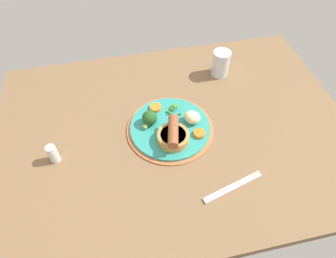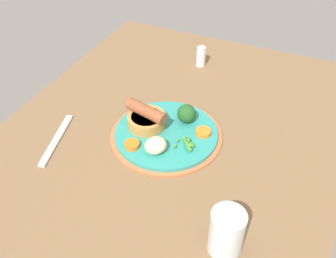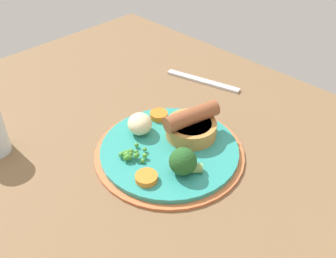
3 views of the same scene
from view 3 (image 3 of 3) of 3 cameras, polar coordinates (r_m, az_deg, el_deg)
name	(u,v)px [view 3 (image 3 of 3)]	position (r cm, az deg, el deg)	size (l,w,h in cm)	color
dining_table	(163,155)	(69.57, -0.78, -4.01)	(110.00, 80.00, 3.00)	brown
dinner_plate	(170,151)	(67.39, 0.30, -3.32)	(26.88, 26.88, 1.40)	#CC6B3D
sausage_pudding	(191,125)	(68.23, 3.57, 0.55)	(9.32, 10.98, 5.84)	#BC8442
pea_pile	(131,154)	(64.35, -5.67, -3.87)	(4.51, 4.74, 1.76)	#488D31
broccoli_floret_near	(184,162)	(60.78, 2.38, -5.00)	(5.19, 5.22, 4.62)	#235623
potato_chunk_0	(140,124)	(69.30, -4.31, 0.79)	(5.09, 4.52, 3.75)	beige
carrot_slice_0	(159,115)	(73.54, -1.40, 2.13)	(3.50, 3.50, 1.17)	orange
carrot_slice_1	(146,178)	(60.65, -3.31, -7.41)	(3.67, 3.67, 1.06)	orange
fork	(203,81)	(88.12, 5.30, 7.30)	(18.00, 1.60, 0.60)	silver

